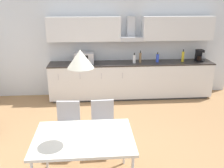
% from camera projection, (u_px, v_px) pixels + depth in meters
% --- Properties ---
extents(ground_plane, '(8.71, 8.18, 0.02)m').
position_uv_depth(ground_plane, '(108.00, 150.00, 4.31)').
color(ground_plane, '#9E754C').
extents(wall_back, '(6.97, 0.10, 2.85)m').
position_uv_depth(wall_back, '(101.00, 41.00, 6.46)').
color(wall_back, silver).
rests_on(wall_back, ground_plane).
extents(kitchen_counter, '(4.16, 0.65, 0.93)m').
position_uv_depth(kitchen_counter, '(131.00, 80.00, 6.48)').
color(kitchen_counter, '#333333').
rests_on(kitchen_counter, ground_plane).
extents(backsplash_tile, '(4.14, 0.02, 0.50)m').
position_uv_depth(backsplash_tile, '(130.00, 50.00, 6.53)').
color(backsplash_tile, silver).
rests_on(backsplash_tile, kitchen_counter).
extents(upper_wall_cabinets, '(4.14, 0.40, 0.59)m').
position_uv_depth(upper_wall_cabinets, '(131.00, 29.00, 6.20)').
color(upper_wall_cabinets, silver).
extents(microwave, '(0.48, 0.35, 0.28)m').
position_uv_depth(microwave, '(84.00, 58.00, 6.20)').
color(microwave, '#ADADB2').
rests_on(microwave, kitchen_counter).
extents(coffee_maker, '(0.18, 0.19, 0.30)m').
position_uv_depth(coffee_maker, '(199.00, 55.00, 6.44)').
color(coffee_maker, black).
rests_on(coffee_maker, kitchen_counter).
extents(bottle_blue, '(0.08, 0.08, 0.25)m').
position_uv_depth(bottle_blue, '(157.00, 58.00, 6.34)').
color(bottle_blue, blue).
rests_on(bottle_blue, kitchen_counter).
extents(bottle_white, '(0.08, 0.08, 0.25)m').
position_uv_depth(bottle_white, '(134.00, 59.00, 6.25)').
color(bottle_white, white).
rests_on(bottle_white, kitchen_counter).
extents(bottle_yellow, '(0.07, 0.07, 0.32)m').
position_uv_depth(bottle_yellow, '(183.00, 56.00, 6.38)').
color(bottle_yellow, yellow).
rests_on(bottle_yellow, kitchen_counter).
extents(bottle_brown, '(0.06, 0.06, 0.30)m').
position_uv_depth(bottle_brown, '(140.00, 57.00, 6.30)').
color(bottle_brown, brown).
rests_on(bottle_brown, kitchen_counter).
extents(dining_table, '(1.31, 0.93, 0.75)m').
position_uv_depth(dining_table, '(84.00, 140.00, 3.29)').
color(dining_table, silver).
rests_on(dining_table, ground_plane).
extents(chair_far_right, '(0.41, 0.41, 0.87)m').
position_uv_depth(chair_far_right, '(103.00, 121.00, 4.16)').
color(chair_far_right, '#B2B2B7').
rests_on(chair_far_right, ground_plane).
extents(chair_far_left, '(0.43, 0.43, 0.87)m').
position_uv_depth(chair_far_left, '(68.00, 122.00, 4.12)').
color(chair_far_left, '#B2B2B7').
rests_on(chair_far_left, ground_plane).
extents(pendant_lamp, '(0.32, 0.32, 0.22)m').
position_uv_depth(pendant_lamp, '(80.00, 59.00, 2.93)').
color(pendant_lamp, silver).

